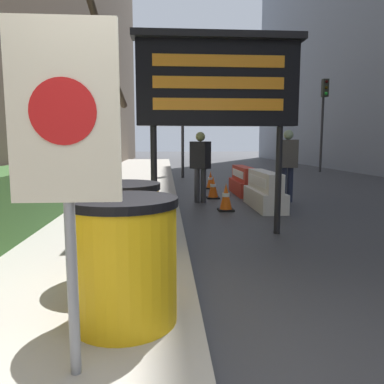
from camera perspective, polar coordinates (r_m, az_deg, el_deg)
hedge_strip at (r=6.00m, az=-26.95°, el=-1.37°), size 0.90×6.21×0.90m
bare_tree at (r=9.68m, az=-15.24°, el=11.75°), size 1.35×2.15×4.47m
barrel_drum_foreground at (r=2.77m, az=-10.34°, el=-10.15°), size 0.79×0.79×0.91m
barrel_drum_middle at (r=3.69m, az=-10.94°, el=-5.71°), size 0.79×0.79×0.91m
warning_sign at (r=2.06m, az=-18.74°, el=7.60°), size 0.57×0.08×1.92m
message_board at (r=5.93m, az=3.96°, el=16.20°), size 2.59×0.36×3.08m
jersey_barrier_white at (r=8.53m, az=10.96°, el=0.01°), size 0.55×1.88×0.83m
jersey_barrier_red_striped at (r=10.75m, az=7.81°, el=1.52°), size 0.52×1.88×0.79m
traffic_cone_near at (r=11.94m, az=2.83°, el=1.81°), size 0.31×0.31×0.56m
traffic_cone_mid at (r=9.84m, az=3.23°, el=0.69°), size 0.33×0.33×0.60m
traffic_cone_far at (r=8.07m, az=5.19°, el=-0.82°), size 0.34×0.34×0.60m
traffic_light_near_curb at (r=15.68m, az=-1.44°, el=13.68°), size 0.28×0.44×4.35m
traffic_light_far_side at (r=19.81m, az=19.43°, el=12.27°), size 0.28×0.45×4.50m
pedestrian_worker at (r=9.47m, az=14.37°, el=4.78°), size 0.51×0.36×1.77m
pedestrian_passerby at (r=9.11m, az=1.27°, el=4.72°), size 0.52×0.49×1.72m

